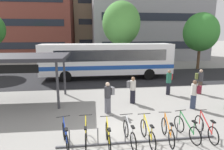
# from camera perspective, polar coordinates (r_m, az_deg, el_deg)

# --- Properties ---
(ground) EXTENTS (200.00, 200.00, 0.00)m
(ground) POSITION_cam_1_polar(r_m,az_deg,el_deg) (8.26, 2.05, -17.90)
(ground) COLOR gray
(bus_lane_asphalt) EXTENTS (80.00, 7.20, 0.01)m
(bus_lane_asphalt) POSITION_cam_1_polar(r_m,az_deg,el_deg) (18.46, -3.26, -0.89)
(bus_lane_asphalt) COLOR #232326
(bus_lane_asphalt) RESTS_ON ground
(city_bus) EXTENTS (12.05, 2.67, 3.20)m
(city_bus) POSITION_cam_1_polar(r_m,az_deg,el_deg) (18.19, -1.66, 4.61)
(city_bus) COLOR white
(city_bus) RESTS_ON ground
(bike_rack) EXTENTS (6.24, 0.12, 0.70)m
(bike_rack) POSITION_cam_1_polar(r_m,az_deg,el_deg) (7.99, 7.73, -18.40)
(bike_rack) COLOR #47474C
(bike_rack) RESTS_ON ground
(parked_bicycle_blue_0) EXTENTS (0.59, 1.69, 0.99)m
(parked_bicycle_blue_0) POSITION_cam_1_polar(r_m,az_deg,el_deg) (7.74, -13.45, -17.19)
(parked_bicycle_blue_0) COLOR black
(parked_bicycle_blue_0) RESTS_ON ground
(parked_bicycle_yellow_1) EXTENTS (0.52, 1.72, 0.99)m
(parked_bicycle_yellow_1) POSITION_cam_1_polar(r_m,az_deg,el_deg) (7.71, -7.65, -17.07)
(parked_bicycle_yellow_1) COLOR black
(parked_bicycle_yellow_1) RESTS_ON ground
(parked_bicycle_yellow_2) EXTENTS (0.52, 1.72, 0.99)m
(parked_bicycle_yellow_2) POSITION_cam_1_polar(r_m,az_deg,el_deg) (7.56, -1.14, -17.61)
(parked_bicycle_yellow_2) COLOR black
(parked_bicycle_yellow_2) RESTS_ON ground
(parked_bicycle_silver_3) EXTENTS (0.52, 1.72, 0.99)m
(parked_bicycle_silver_3) POSITION_cam_1_polar(r_m,az_deg,el_deg) (7.75, 5.11, -16.86)
(parked_bicycle_silver_3) COLOR black
(parked_bicycle_silver_3) RESTS_ON ground
(parked_bicycle_yellow_4) EXTENTS (0.52, 1.72, 0.99)m
(parked_bicycle_yellow_4) POSITION_cam_1_polar(r_m,az_deg,el_deg) (7.88, 10.40, -16.50)
(parked_bicycle_yellow_4) COLOR black
(parked_bicycle_yellow_4) RESTS_ON ground
(parked_bicycle_orange_5) EXTENTS (0.52, 1.72, 0.99)m
(parked_bicycle_orange_5) POSITION_cam_1_polar(r_m,az_deg,el_deg) (8.20, 15.98, -15.60)
(parked_bicycle_orange_5) COLOR black
(parked_bicycle_orange_5) RESTS_ON ground
(parked_bicycle_green_6) EXTENTS (0.52, 1.71, 0.99)m
(parked_bicycle_green_6) POSITION_cam_1_polar(r_m,az_deg,el_deg) (8.61, 21.03, -14.54)
(parked_bicycle_green_6) COLOR black
(parked_bicycle_green_6) RESTS_ON ground
(parked_bicycle_red_7) EXTENTS (0.52, 1.72, 0.99)m
(parked_bicycle_red_7) POSITION_cam_1_polar(r_m,az_deg,el_deg) (8.94, 25.79, -13.95)
(parked_bicycle_red_7) COLOR black
(parked_bicycle_red_7) RESTS_ON ground
(transit_shelter) EXTENTS (5.90, 3.63, 2.87)m
(transit_shelter) POSITION_cam_1_polar(r_m,az_deg,el_deg) (12.74, -26.22, 4.33)
(transit_shelter) COLOR #38383D
(transit_shelter) RESTS_ON ground
(commuter_grey_pack_0) EXTENTS (0.60, 0.51, 1.68)m
(commuter_grey_pack_0) POSITION_cam_1_polar(r_m,az_deg,el_deg) (10.19, -1.11, -5.99)
(commuter_grey_pack_0) COLOR #565660
(commuter_grey_pack_0) RESTS_ON ground
(commuter_red_pack_1) EXTENTS (0.58, 0.59, 1.72)m
(commuter_red_pack_1) POSITION_cam_1_polar(r_m,az_deg,el_deg) (13.85, 16.35, -1.56)
(commuter_red_pack_1) COLOR black
(commuter_red_pack_1) RESTS_ON ground
(commuter_maroon_pack_2) EXTENTS (0.59, 0.58, 1.64)m
(commuter_maroon_pack_2) POSITION_cam_1_polar(r_m,az_deg,el_deg) (11.70, 23.06, -4.74)
(commuter_maroon_pack_2) COLOR #2D3851
(commuter_maroon_pack_2) RESTS_ON ground
(commuter_olive_pack_3) EXTENTS (0.60, 0.49, 1.74)m
(commuter_olive_pack_3) POSITION_cam_1_polar(r_m,az_deg,el_deg) (14.72, 24.33, -1.28)
(commuter_olive_pack_3) COLOR #47382D
(commuter_olive_pack_3) RESTS_ON ground
(commuter_grey_pack_4) EXTENTS (0.61, 0.54, 1.63)m
(commuter_grey_pack_4) POSITION_cam_1_polar(r_m,az_deg,el_deg) (11.70, 5.98, -3.84)
(commuter_grey_pack_4) COLOR black
(commuter_grey_pack_4) RESTS_ON ground
(street_tree_0) EXTENTS (4.40, 4.40, 7.79)m
(street_tree_0) POSITION_cam_1_polar(r_m,az_deg,el_deg) (23.34, 2.75, 14.85)
(street_tree_0) COLOR brown
(street_tree_0) RESTS_ON ground
(street_tree_2) EXTENTS (3.93, 3.93, 6.48)m
(street_tree_2) POSITION_cam_1_polar(r_m,az_deg,el_deg) (24.96, 24.59, 11.35)
(street_tree_2) COLOR brown
(street_tree_2) RESTS_ON ground
(building_left_wing) EXTENTS (17.10, 10.37, 14.65)m
(building_left_wing) POSITION_cam_1_polar(r_m,az_deg,el_deg) (40.34, -24.17, 15.57)
(building_left_wing) COLOR brown
(building_left_wing) RESTS_ON ground
(building_right_wing) EXTENTS (18.17, 11.46, 16.24)m
(building_right_wing) POSITION_cam_1_polar(r_m,az_deg,el_deg) (35.59, 9.85, 18.30)
(building_right_wing) COLOR gray
(building_right_wing) RESTS_ON ground
(building_centre_block) EXTENTS (14.76, 14.04, 16.10)m
(building_centre_block) POSITION_cam_1_polar(r_m,az_deg,el_deg) (47.72, -1.28, 16.74)
(building_centre_block) COLOR tan
(building_centre_block) RESTS_ON ground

